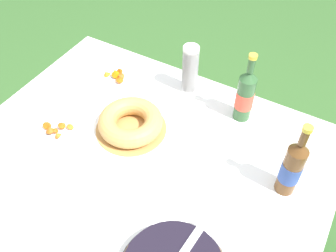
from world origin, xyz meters
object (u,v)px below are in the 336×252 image
object	(u,v)px
cider_bottle_amber	(292,167)
snack_plate_near	(62,128)
bundt_cake	(131,122)
snack_plate_left	(114,77)
cup_stack	(190,69)
cider_bottle_green	(245,95)

from	to	relation	value
cider_bottle_amber	snack_plate_near	distance (m)	0.93
cider_bottle_amber	snack_plate_near	xyz separation A→B (m)	(-0.91, -0.18, -0.12)
snack_plate_near	bundt_cake	bearing A→B (deg)	30.63
snack_plate_left	cup_stack	bearing A→B (deg)	18.12
cup_stack	cider_bottle_amber	size ratio (longest dim) A/B	0.72
cider_bottle_green	snack_plate_left	size ratio (longest dim) A/B	1.42
cider_bottle_green	snack_plate_left	bearing A→B (deg)	-173.56
cider_bottle_amber	cider_bottle_green	bearing A→B (deg)	136.19
snack_plate_near	cider_bottle_amber	bearing A→B (deg)	11.42
cider_bottle_amber	snack_plate_left	size ratio (longest dim) A/B	1.44
cup_stack	bundt_cake	bearing A→B (deg)	-105.53
cider_bottle_amber	cup_stack	bearing A→B (deg)	150.86
bundt_cake	snack_plate_left	size ratio (longest dim) A/B	1.30
bundt_cake	cup_stack	size ratio (longest dim) A/B	1.25
bundt_cake	snack_plate_left	bearing A→B (deg)	137.45
bundt_cake	cup_stack	world-z (taller)	cup_stack
bundt_cake	cider_bottle_green	size ratio (longest dim) A/B	0.91
bundt_cake	cup_stack	bearing A→B (deg)	74.47
snack_plate_near	cup_stack	bearing A→B (deg)	54.89
bundt_cake	cider_bottle_green	world-z (taller)	cider_bottle_green
bundt_cake	snack_plate_near	world-z (taller)	bundt_cake
cider_bottle_green	snack_plate_left	distance (m)	0.64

